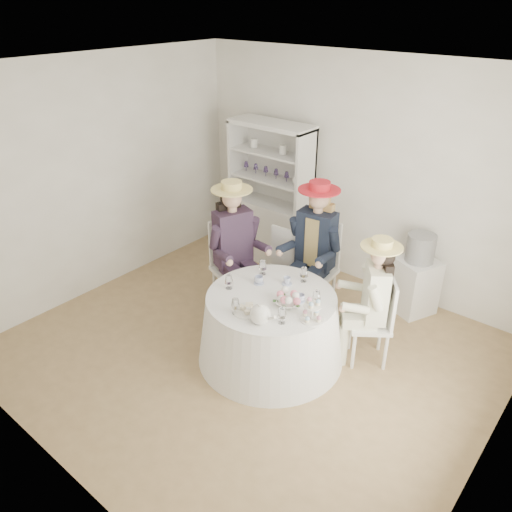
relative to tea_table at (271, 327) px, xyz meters
The scene contains 22 objects.
ground 0.42m from the tea_table, 163.93° to the right, with size 4.50×4.50×0.00m, color olive.
ceiling 2.36m from the tea_table, 163.93° to the right, with size 4.50×4.50×0.00m, color white.
wall_back 2.19m from the tea_table, 96.42° to the left, with size 4.50×4.50×0.00m, color silver.
wall_front 2.30m from the tea_table, 96.03° to the right, with size 4.50×4.50×0.00m, color silver.
wall_left 2.66m from the tea_table, behind, with size 4.50×4.50×0.00m, color silver.
tea_table is the anchor object (origin of this frame).
hutch 2.12m from the tea_table, 128.09° to the left, with size 1.17×0.61×1.85m.
side_table 1.84m from the tea_table, 66.65° to the left, with size 0.41×0.41×0.64m, color silver.
hatbox 1.89m from the tea_table, 66.65° to the left, with size 0.31×0.31×0.31m, color black.
guest_left 1.07m from the tea_table, 153.41° to the left, with size 0.63×0.58×1.53m.
guest_mid 1.08m from the tea_table, 98.59° to the left, with size 0.57×0.59×1.55m.
guest_right 1.02m from the tea_table, 37.43° to the left, with size 0.57×0.54×1.33m.
spare_chair 1.11m from the tea_table, 116.46° to the left, with size 0.41×0.41×0.95m.
teacup_a 0.47m from the tea_table, 156.02° to the left, with size 0.09×0.09×0.07m, color white.
teacup_b 0.48m from the tea_table, 93.92° to the left, with size 0.07×0.07×0.07m, color white.
teacup_c 0.48m from the tea_table, 21.53° to the left, with size 0.08×0.08×0.06m, color white.
flower_bowl 0.44m from the tea_table, 11.43° to the right, with size 0.19×0.19×0.05m, color white.
flower_arrangement 0.49m from the tea_table, ahead, with size 0.19×0.19×0.07m.
table_teapot 0.61m from the tea_table, 64.81° to the right, with size 0.26×0.18×0.19m.
sandwich_plate 0.50m from the tea_table, 90.85° to the right, with size 0.27×0.27×0.06m.
cupcake_stand 0.67m from the tea_table, ahead, with size 0.21×0.21×0.20m.
stemware_set 0.43m from the tea_table, 116.57° to the left, with size 0.88×0.92×0.15m.
Camera 1 is at (2.62, -3.08, 3.24)m, focal length 35.00 mm.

